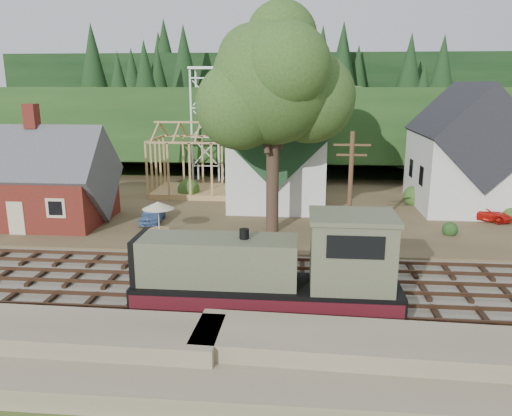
# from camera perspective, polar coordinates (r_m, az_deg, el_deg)

# --- Properties ---
(ground) EXTENTS (140.00, 140.00, 0.00)m
(ground) POSITION_cam_1_polar(r_m,az_deg,el_deg) (27.35, -3.64, -9.12)
(ground) COLOR #384C1E
(ground) RESTS_ON ground
(embankment) EXTENTS (64.00, 5.00, 1.60)m
(embankment) POSITION_cam_1_polar(r_m,az_deg,el_deg) (19.95, -7.53, -18.67)
(embankment) COLOR #7F7259
(embankment) RESTS_ON ground
(railroad_bed) EXTENTS (64.00, 11.00, 0.16)m
(railroad_bed) POSITION_cam_1_polar(r_m,az_deg,el_deg) (27.32, -3.65, -8.96)
(railroad_bed) COLOR #726B5B
(railroad_bed) RESTS_ON ground
(village_flat) EXTENTS (64.00, 26.00, 0.30)m
(village_flat) POSITION_cam_1_polar(r_m,az_deg,el_deg) (44.30, -0.13, 0.21)
(village_flat) COLOR brown
(village_flat) RESTS_ON ground
(hillside) EXTENTS (70.00, 28.96, 12.74)m
(hillside) POSITION_cam_1_polar(r_m,az_deg,el_deg) (67.81, 1.74, 4.92)
(hillside) COLOR #1E3F19
(hillside) RESTS_ON ground
(ridge) EXTENTS (80.00, 20.00, 12.00)m
(ridge) POSITION_cam_1_polar(r_m,az_deg,el_deg) (83.62, 2.40, 6.64)
(ridge) COLOR black
(ridge) RESTS_ON ground
(depot) EXTENTS (10.80, 7.41, 9.00)m
(depot) POSITION_cam_1_polar(r_m,az_deg,el_deg) (41.70, -23.58, 2.46)
(depot) COLOR #581F14
(depot) RESTS_ON village_flat
(church) EXTENTS (8.40, 15.17, 13.00)m
(church) POSITION_cam_1_polar(r_m,az_deg,el_deg) (44.90, 2.62, 6.91)
(church) COLOR silver
(church) RESTS_ON village_flat
(farmhouse) EXTENTS (8.40, 10.80, 10.60)m
(farmhouse) POSITION_cam_1_polar(r_m,az_deg,el_deg) (46.40, 22.83, 5.67)
(farmhouse) COLOR silver
(farmhouse) RESTS_ON village_flat
(timber_frame) EXTENTS (8.20, 6.20, 6.99)m
(timber_frame) POSITION_cam_1_polar(r_m,az_deg,el_deg) (48.46, -6.81, 5.07)
(timber_frame) COLOR tan
(timber_frame) RESTS_ON village_flat
(lattice_tower) EXTENTS (3.20, 3.20, 12.12)m
(lattice_tower) POSITION_cam_1_polar(r_m,az_deg,el_deg) (53.77, -5.68, 13.22)
(lattice_tower) COLOR silver
(lattice_tower) RESTS_ON village_flat
(big_tree) EXTENTS (10.90, 8.40, 14.70)m
(big_tree) POSITION_cam_1_polar(r_m,az_deg,el_deg) (34.97, 2.27, 13.17)
(big_tree) COLOR #38281E
(big_tree) RESTS_ON village_flat
(telegraph_pole_near) EXTENTS (2.20, 0.28, 8.00)m
(telegraph_pole_near) POSITION_cam_1_polar(r_m,az_deg,el_deg) (30.88, 10.68, 1.65)
(telegraph_pole_near) COLOR #4C331E
(telegraph_pole_near) RESTS_ON ground
(locomotive) EXTENTS (12.29, 3.07, 4.91)m
(locomotive) POSITION_cam_1_polar(r_m,az_deg,el_deg) (23.48, 2.34, -7.40)
(locomotive) COLOR black
(locomotive) RESTS_ON railroad_bed
(car_blue) EXTENTS (1.94, 4.03, 1.33)m
(car_blue) POSITION_cam_1_polar(r_m,az_deg,el_deg) (39.40, -11.76, -0.63)
(car_blue) COLOR #567EB9
(car_blue) RESTS_ON village_flat
(car_red) EXTENTS (4.77, 3.85, 1.21)m
(car_red) POSITION_cam_1_polar(r_m,az_deg,el_deg) (43.19, 24.58, -0.42)
(car_red) COLOR red
(car_red) RESTS_ON village_flat
(patio_set) EXTENTS (2.21, 2.21, 2.46)m
(patio_set) POSITION_cam_1_polar(r_m,az_deg,el_deg) (35.42, -11.12, 0.14)
(patio_set) COLOR silver
(patio_set) RESTS_ON village_flat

